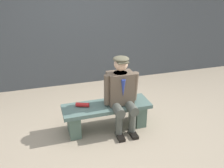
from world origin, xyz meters
TOP-DOWN VIEW (x-y plane):
  - ground_plane at (0.00, 0.00)m, footprint 30.00×30.00m
  - bench at (0.00, 0.00)m, footprint 1.40×0.46m
  - seated_man at (-0.22, 0.06)m, footprint 0.56×0.60m
  - rolled_magazine at (0.38, -0.05)m, footprint 0.22×0.14m
  - stadium_wall at (0.00, -2.08)m, footprint 12.00×0.24m

SIDE VIEW (x-z plane):
  - ground_plane at x=0.00m, z-range 0.00..0.00m
  - bench at x=0.00m, z-range 0.06..0.49m
  - rolled_magazine at x=0.38m, z-range 0.42..0.49m
  - seated_man at x=-0.22m, z-range 0.04..1.25m
  - stadium_wall at x=0.00m, z-range 0.00..2.11m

